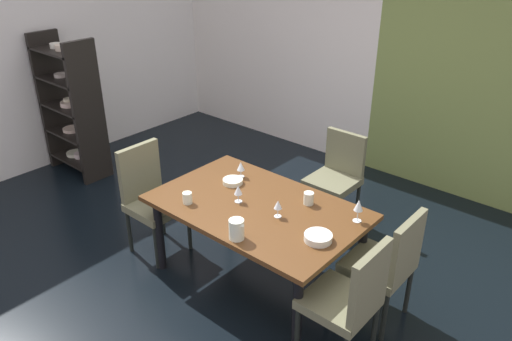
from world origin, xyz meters
The scene contains 18 objects.
ground_plane centered at (0.00, 0.00, -0.01)m, with size 6.22×5.38×0.02m, color black.
back_panel_interior centered at (-1.56, 2.64, 1.29)m, with size 3.10×0.10×2.59m, color silver.
left_interior_panel centered at (-3.06, 0.00, 1.29)m, with size 0.10×5.38×2.59m, color silver.
dining_table centered at (0.39, 0.06, 0.64)m, with size 1.65×1.04×0.72m.
chair_head_far centered at (0.37, 1.28, 0.52)m, with size 0.44×0.45×0.92m.
chair_left_near centered at (-0.63, -0.20, 0.55)m, with size 0.45×0.44×0.99m.
chair_right_near centered at (1.41, -0.20, 0.54)m, with size 0.44×0.44×0.96m.
chair_right_far centered at (1.41, 0.32, 0.53)m, with size 0.44×0.44×0.93m.
display_shelf centered at (-2.57, 0.23, 0.81)m, with size 0.79×0.37×1.61m.
wine_glass_north centered at (1.10, 0.38, 0.85)m, with size 0.07×0.07×0.18m.
wine_glass_center centered at (0.62, 0.04, 0.82)m, with size 0.06×0.06×0.14m.
wine_glass_south centered at (0.24, 0.01, 0.82)m, with size 0.06×0.06×0.14m.
wine_glass_front centered at (-0.03, 0.34, 0.82)m, with size 0.07×0.07×0.14m.
serving_bowl_near_shelf centered at (0.00, 0.21, 0.74)m, with size 0.17×0.17×0.04m, color silver.
serving_bowl_near_window centered at (1.03, -0.02, 0.75)m, with size 0.20×0.20×0.05m, color silver.
cup_left centered at (0.68, 0.35, 0.77)m, with size 0.08×0.08×0.10m, color silver.
cup_corner centered at (-0.04, -0.27, 0.77)m, with size 0.07×0.07×0.09m, color silver.
pitcher_right centered at (0.58, -0.37, 0.80)m, with size 0.12×0.11×0.15m.
Camera 1 is at (2.59, -2.49, 2.72)m, focal length 35.00 mm.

